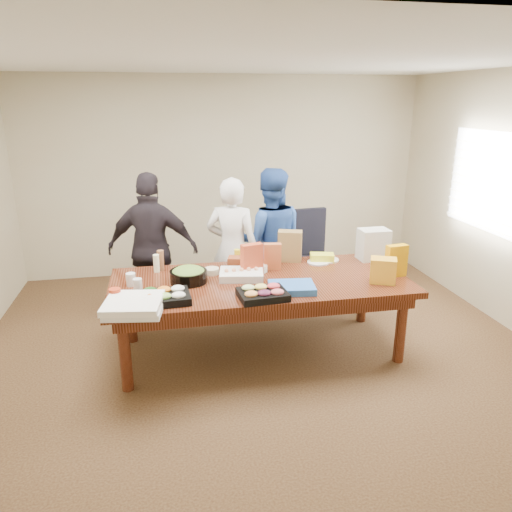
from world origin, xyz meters
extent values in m
cube|color=#47301E|center=(0.00, 0.00, -0.01)|extent=(5.50, 5.00, 0.02)
cube|color=white|center=(0.00, 0.00, 2.71)|extent=(5.50, 5.00, 0.02)
cube|color=beige|center=(0.00, 2.50, 1.35)|extent=(5.50, 0.04, 2.70)
cube|color=beige|center=(0.00, -2.50, 1.35)|extent=(5.50, 0.04, 2.70)
cube|color=white|center=(2.72, 0.60, 1.50)|extent=(0.03, 1.40, 1.10)
cube|color=beige|center=(2.68, 0.60, 1.50)|extent=(0.04, 1.36, 1.00)
cube|color=#4C1C0F|center=(0.00, 0.00, 0.38)|extent=(2.80, 1.20, 0.75)
cube|color=black|center=(0.88, 1.16, 0.53)|extent=(0.59, 0.59, 1.06)
imported|color=silver|center=(-0.14, 0.85, 0.80)|extent=(0.69, 0.58, 1.60)
imported|color=#284D9E|center=(0.31, 0.99, 0.83)|extent=(0.89, 0.74, 1.66)
imported|color=black|center=(-1.00, 0.93, 0.83)|extent=(1.04, 0.61, 1.66)
cube|color=black|center=(-0.90, -0.35, 0.78)|extent=(0.45, 0.36, 0.06)
cube|color=black|center=(-0.07, -0.44, 0.78)|extent=(0.43, 0.35, 0.06)
cube|color=white|center=(-0.17, 0.08, 0.79)|extent=(0.46, 0.37, 0.07)
cylinder|color=black|center=(-0.67, 0.07, 0.81)|extent=(0.42, 0.42, 0.11)
cube|color=blue|center=(0.22, -0.32, 0.78)|extent=(0.43, 0.35, 0.06)
cube|color=#BD4423|center=(-0.05, 0.17, 0.90)|extent=(0.22, 0.14, 0.30)
cube|color=#EDA406|center=(1.30, -0.14, 0.90)|extent=(0.22, 0.11, 0.31)
cube|color=#C76133|center=(0.18, 0.27, 0.88)|extent=(0.18, 0.10, 0.27)
cylinder|color=white|center=(0.21, 0.39, 0.83)|extent=(0.11, 0.11, 0.15)
cylinder|color=yellow|center=(-0.15, 0.45, 0.84)|extent=(0.07, 0.07, 0.17)
cylinder|color=brown|center=(-0.92, 0.46, 0.85)|extent=(0.08, 0.08, 0.20)
cylinder|color=#F2F0C0|center=(-0.96, 0.41, 0.84)|extent=(0.06, 0.06, 0.18)
cube|color=yellow|center=(0.75, 0.41, 0.79)|extent=(0.27, 0.20, 0.08)
cube|color=brown|center=(-0.10, 0.34, 0.81)|extent=(0.33, 0.21, 0.12)
cube|color=olive|center=(0.42, 0.50, 0.91)|extent=(0.28, 0.21, 0.32)
cylinder|color=#B23115|center=(-1.30, -0.31, 0.81)|extent=(0.11, 0.11, 0.13)
cylinder|color=silver|center=(-1.13, -0.06, 0.81)|extent=(0.08, 0.08, 0.11)
cylinder|color=white|center=(-1.19, 0.08, 0.81)|extent=(0.11, 0.11, 0.12)
cube|color=white|center=(-1.13, -0.50, 0.78)|extent=(0.51, 0.51, 0.05)
cube|color=white|center=(-1.14, -0.52, 0.83)|extent=(0.51, 0.51, 0.05)
cylinder|color=silver|center=(0.82, 0.44, 0.76)|extent=(0.28, 0.28, 0.01)
cylinder|color=silver|center=(0.69, 0.37, 0.76)|extent=(0.24, 0.24, 0.01)
cylinder|color=silver|center=(0.04, 0.23, 0.78)|extent=(0.19, 0.19, 0.06)
cylinder|color=beige|center=(-0.43, 0.25, 0.78)|extent=(0.17, 0.17, 0.06)
cube|color=silver|center=(1.30, 0.38, 0.91)|extent=(0.31, 0.22, 0.33)
cube|color=gold|center=(1.11, -0.28, 0.87)|extent=(0.28, 0.24, 0.23)
camera|label=1|loc=(-0.86, -4.22, 2.38)|focal=34.14mm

